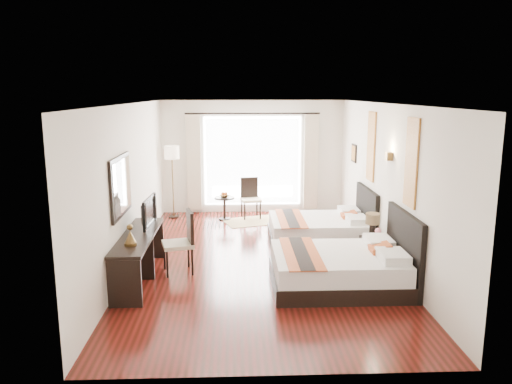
{
  "coord_description": "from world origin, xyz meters",
  "views": [
    {
      "loc": [
        -0.41,
        -8.61,
        3.0
      ],
      "look_at": [
        -0.06,
        0.17,
        1.23
      ],
      "focal_mm": 35.0,
      "sensor_mm": 36.0,
      "label": 1
    }
  ],
  "objects_px": {
    "table_lamp": "(373,220)",
    "console_desk": "(139,257)",
    "side_table": "(225,208)",
    "floor_lamp": "(172,157)",
    "bed_far": "(322,229)",
    "desk_chair": "(179,254)",
    "vase": "(378,236)",
    "nightstand": "(373,251)",
    "fruit_bowl": "(224,196)",
    "television": "(145,211)",
    "bed_near": "(343,267)",
    "window_chair": "(251,206)"
  },
  "relations": [
    {
      "from": "television",
      "to": "fruit_bowl",
      "type": "xyz_separation_m",
      "value": [
        1.27,
        3.3,
        -0.43
      ]
    },
    {
      "from": "nightstand",
      "to": "vase",
      "type": "distance_m",
      "value": 0.36
    },
    {
      "from": "console_desk",
      "to": "fruit_bowl",
      "type": "height_order",
      "value": "console_desk"
    },
    {
      "from": "vase",
      "to": "nightstand",
      "type": "bearing_deg",
      "value": 102.4
    },
    {
      "from": "floor_lamp",
      "to": "side_table",
      "type": "height_order",
      "value": "floor_lamp"
    },
    {
      "from": "fruit_bowl",
      "to": "table_lamp",
      "type": "bearing_deg",
      "value": -49.76
    },
    {
      "from": "console_desk",
      "to": "desk_chair",
      "type": "xyz_separation_m",
      "value": [
        0.61,
        0.32,
        -0.06
      ]
    },
    {
      "from": "floor_lamp",
      "to": "fruit_bowl",
      "type": "bearing_deg",
      "value": -10.26
    },
    {
      "from": "floor_lamp",
      "to": "window_chair",
      "type": "relative_size",
      "value": 1.8
    },
    {
      "from": "bed_near",
      "to": "window_chair",
      "type": "height_order",
      "value": "bed_near"
    },
    {
      "from": "nightstand",
      "to": "fruit_bowl",
      "type": "height_order",
      "value": "fruit_bowl"
    },
    {
      "from": "bed_near",
      "to": "table_lamp",
      "type": "height_order",
      "value": "bed_near"
    },
    {
      "from": "desk_chair",
      "to": "floor_lamp",
      "type": "xyz_separation_m",
      "value": [
        -0.56,
        3.76,
        1.16
      ]
    },
    {
      "from": "nightstand",
      "to": "side_table",
      "type": "relative_size",
      "value": 0.88
    },
    {
      "from": "bed_near",
      "to": "nightstand",
      "type": "distance_m",
      "value": 1.24
    },
    {
      "from": "table_lamp",
      "to": "console_desk",
      "type": "bearing_deg",
      "value": -170.35
    },
    {
      "from": "floor_lamp",
      "to": "window_chair",
      "type": "bearing_deg",
      "value": -3.64
    },
    {
      "from": "bed_far",
      "to": "table_lamp",
      "type": "xyz_separation_m",
      "value": [
        0.68,
        -1.2,
        0.48
      ]
    },
    {
      "from": "bed_far",
      "to": "nightstand",
      "type": "relative_size",
      "value": 4.13
    },
    {
      "from": "console_desk",
      "to": "desk_chair",
      "type": "bearing_deg",
      "value": 27.18
    },
    {
      "from": "floor_lamp",
      "to": "nightstand",
      "type": "bearing_deg",
      "value": -41.66
    },
    {
      "from": "table_lamp",
      "to": "window_chair",
      "type": "relative_size",
      "value": 0.41
    },
    {
      "from": "table_lamp",
      "to": "desk_chair",
      "type": "bearing_deg",
      "value": -173.88
    },
    {
      "from": "bed_far",
      "to": "floor_lamp",
      "type": "distance_m",
      "value": 4.1
    },
    {
      "from": "nightstand",
      "to": "fruit_bowl",
      "type": "xyz_separation_m",
      "value": [
        -2.69,
        3.27,
        0.34
      ]
    },
    {
      "from": "vase",
      "to": "side_table",
      "type": "xyz_separation_m",
      "value": [
        -2.72,
        3.4,
        -0.29
      ]
    },
    {
      "from": "console_desk",
      "to": "desk_chair",
      "type": "height_order",
      "value": "desk_chair"
    },
    {
      "from": "bed_near",
      "to": "floor_lamp",
      "type": "xyz_separation_m",
      "value": [
        -3.19,
        4.48,
        1.17
      ]
    },
    {
      "from": "television",
      "to": "floor_lamp",
      "type": "xyz_separation_m",
      "value": [
        0.04,
        3.53,
        0.48
      ]
    },
    {
      "from": "table_lamp",
      "to": "vase",
      "type": "distance_m",
      "value": 0.32
    },
    {
      "from": "console_desk",
      "to": "floor_lamp",
      "type": "distance_m",
      "value": 4.22
    },
    {
      "from": "nightstand",
      "to": "console_desk",
      "type": "relative_size",
      "value": 0.22
    },
    {
      "from": "bed_near",
      "to": "nightstand",
      "type": "relative_size",
      "value": 4.36
    },
    {
      "from": "bed_near",
      "to": "window_chair",
      "type": "relative_size",
      "value": 2.16
    },
    {
      "from": "television",
      "to": "floor_lamp",
      "type": "relative_size",
      "value": 0.49
    },
    {
      "from": "console_desk",
      "to": "window_chair",
      "type": "xyz_separation_m",
      "value": [
        1.92,
        3.96,
        -0.08
      ]
    },
    {
      "from": "desk_chair",
      "to": "vase",
      "type": "bearing_deg",
      "value": 168.02
    },
    {
      "from": "fruit_bowl",
      "to": "side_table",
      "type": "bearing_deg",
      "value": -76.38
    },
    {
      "from": "desk_chair",
      "to": "window_chair",
      "type": "height_order",
      "value": "desk_chair"
    },
    {
      "from": "bed_near",
      "to": "fruit_bowl",
      "type": "distance_m",
      "value": 4.69
    },
    {
      "from": "table_lamp",
      "to": "television",
      "type": "xyz_separation_m",
      "value": [
        -3.96,
        -0.13,
        0.23
      ]
    },
    {
      "from": "bed_near",
      "to": "desk_chair",
      "type": "relative_size",
      "value": 1.99
    },
    {
      "from": "floor_lamp",
      "to": "side_table",
      "type": "relative_size",
      "value": 3.21
    },
    {
      "from": "side_table",
      "to": "floor_lamp",
      "type": "bearing_deg",
      "value": 169.21
    },
    {
      "from": "desk_chair",
      "to": "fruit_bowl",
      "type": "height_order",
      "value": "desk_chair"
    },
    {
      "from": "console_desk",
      "to": "window_chair",
      "type": "height_order",
      "value": "window_chair"
    },
    {
      "from": "nightstand",
      "to": "table_lamp",
      "type": "height_order",
      "value": "table_lamp"
    },
    {
      "from": "bed_far",
      "to": "side_table",
      "type": "bearing_deg",
      "value": 135.53
    },
    {
      "from": "bed_far",
      "to": "table_lamp",
      "type": "height_order",
      "value": "bed_far"
    },
    {
      "from": "window_chair",
      "to": "side_table",
      "type": "bearing_deg",
      "value": -89.53
    }
  ]
}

